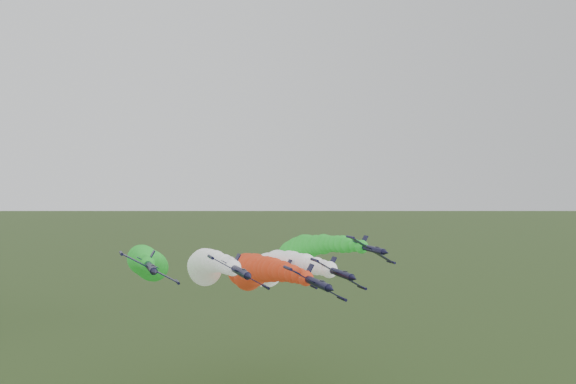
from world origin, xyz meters
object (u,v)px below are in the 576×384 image
jet_inner_left (205,266)px  jet_outer_right (301,251)px  jet_inner_right (273,267)px  jet_lead (254,273)px  jet_trail (246,268)px  jet_outer_left (147,263)px

jet_inner_left → jet_outer_right: (27.80, 10.19, 0.89)m
jet_inner_left → jet_inner_right: jet_inner_left is taller
jet_inner_left → jet_lead: bearing=-42.8°
jet_inner_left → jet_trail: jet_inner_left is taller
jet_lead → jet_inner_left: (-9.09, 8.43, 0.75)m
jet_inner_right → jet_outer_right: (10.88, 9.31, 2.31)m
jet_inner_left → jet_trail: size_ratio=1.00×
jet_lead → jet_inner_left: jet_inner_left is taller
jet_inner_left → jet_outer_right: 29.62m
jet_inner_left → jet_outer_right: size_ratio=1.00×
jet_outer_right → jet_inner_left: bearing=-159.9°
jet_outer_left → jet_outer_right: bearing=4.5°
jet_outer_right → jet_trail: 15.00m
jet_inner_left → jet_inner_right: 17.00m
jet_inner_right → jet_outer_left: 29.81m
jet_lead → jet_outer_right: 26.45m
jet_inner_left → jet_inner_right: (16.92, 0.88, -1.42)m
jet_outer_left → jet_outer_right: jet_outer_right is taller
jet_inner_right → jet_trail: jet_inner_right is taller
jet_lead → jet_outer_left: 26.33m
jet_outer_left → jet_outer_right: (40.00, 3.16, 0.52)m
jet_outer_left → jet_trail: size_ratio=0.99×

